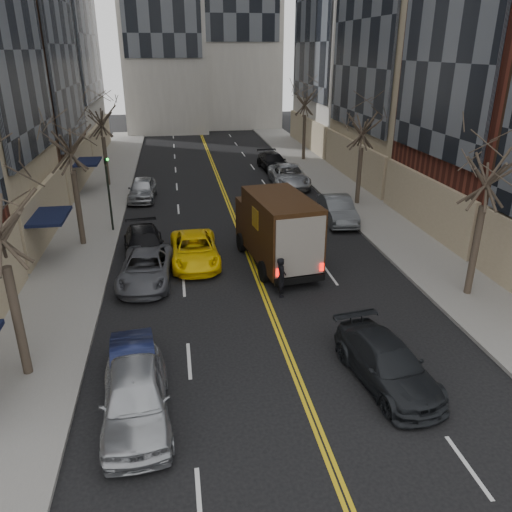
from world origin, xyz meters
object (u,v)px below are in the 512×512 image
Objects in this scene: observer_sedan at (387,363)px; taxi at (195,250)px; pedestrian at (281,277)px; ups_truck at (277,230)px.

observer_sedan is 12.25m from taxi.
observer_sedan is at bearing -158.30° from pedestrian.
taxi is at bearing 161.09° from ups_truck.
taxi is 5.58m from pedestrian.
ups_truck is 3.85× the size of pedestrian.
ups_truck is 1.37× the size of observer_sedan.
pedestrian is at bearing -51.26° from taxi.
ups_truck is 1.37× the size of taxi.
pedestrian is at bearing -105.58° from ups_truck.
ups_truck is 3.64m from pedestrian.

